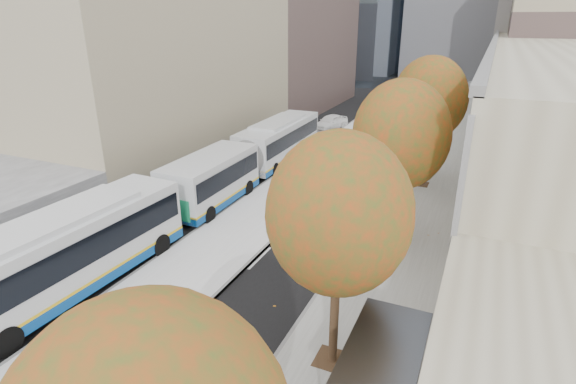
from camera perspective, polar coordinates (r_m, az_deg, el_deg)
The scene contains 9 objects.
bus_platform at distance 36.40m, azimuth 5.68°, elevation 4.69°, with size 4.25×150.00×0.15m, color silver.
sidewalk at distance 34.87m, azimuth 18.23°, elevation 2.89°, with size 4.75×150.00×0.08m, color gray.
building_tan at distance 63.06m, azimuth 32.51°, elevation 12.27°, with size 18.00×92.00×8.00m, color #A19980.
bus_shelter at distance 12.37m, azimuth 12.58°, elevation -21.18°, with size 1.90×4.40×2.53m.
tree_c at distance 12.77m, azimuth 6.48°, elevation -2.82°, with size 4.20×4.20×7.28m.
tree_d at distance 21.04m, azimuth 14.17°, elevation 7.01°, with size 4.40×4.40×7.60m.
tree_e at distance 29.73m, azimuth 17.52°, elevation 11.17°, with size 4.60×4.60×7.92m.
bus_far at distance 31.00m, azimuth -4.27°, elevation 4.81°, with size 2.87×18.14×3.02m.
distant_car at distance 45.11m, azimuth 5.39°, elevation 8.83°, with size 1.73×4.30×1.47m, color white.
Camera 1 is at (7.01, 1.85, 10.45)m, focal length 28.00 mm.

